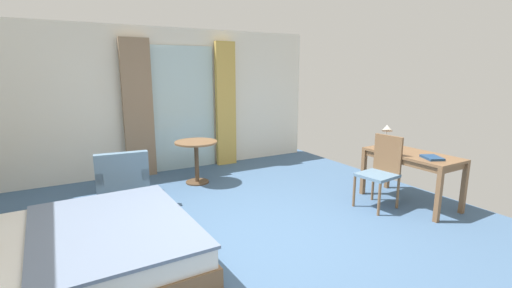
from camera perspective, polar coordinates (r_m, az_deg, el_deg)
The scene contains 12 objects.
ground at distance 4.08m, azimuth -0.88°, elevation -16.12°, with size 6.47×7.23×0.10m, color #426084.
wall_back at distance 6.77m, azimuth -14.79°, elevation 6.70°, with size 6.07×0.12×2.61m, color white.
balcony_glass_door at distance 6.81m, azimuth -11.65°, elevation 5.55°, with size 1.23×0.02×2.30m, color silver.
curtain_panel_left at distance 6.50m, azimuth -18.41°, elevation 5.34°, with size 0.50×0.10×2.40m, color #897056.
curtain_panel_right at distance 7.01m, azimuth -4.90°, elevation 6.33°, with size 0.40×0.10×2.40m, color tan.
bed at distance 3.76m, azimuth -28.36°, elevation -15.38°, with size 2.23×1.95×0.89m.
writing_desk at distance 5.42m, azimuth 23.75°, elevation -2.29°, with size 0.65×1.28×0.73m.
desk_chair at distance 5.16m, azimuth 19.51°, elevation -3.67°, with size 0.52×0.49×0.99m.
desk_lamp at distance 5.44m, azimuth 20.24°, elevation 1.87°, with size 0.28×0.28×0.41m.
closed_book at distance 5.16m, azimuth 26.44°, elevation -1.98°, with size 0.20×0.27×0.03m, color navy.
armchair_by_window at distance 5.44m, azimuth -20.71°, elevation -5.46°, with size 0.75×0.83×0.78m.
round_cafe_table at distance 5.96m, azimuth -9.56°, elevation -1.30°, with size 0.70×0.70×0.71m.
Camera 1 is at (-1.73, -3.17, 1.86)m, focal length 24.91 mm.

